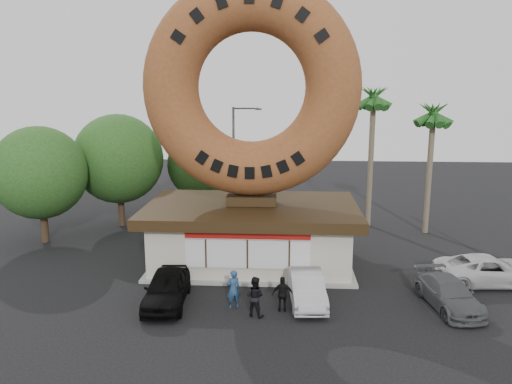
{
  "coord_description": "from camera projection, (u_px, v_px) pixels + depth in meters",
  "views": [
    {
      "loc": [
        1.78,
        -19.72,
        9.39
      ],
      "look_at": [
        0.35,
        4.0,
        4.37
      ],
      "focal_mm": 35.0,
      "sensor_mm": 36.0,
      "label": 1
    }
  ],
  "objects": [
    {
      "name": "car_grey",
      "position": [
        449.0,
        294.0,
        21.58
      ],
      "size": [
        2.37,
        4.5,
        1.24
      ],
      "primitive_type": "imported",
      "rotation": [
        0.0,
        0.0,
        0.15
      ],
      "color": "#505255",
      "rests_on": "ground"
    },
    {
      "name": "donut_shop",
      "position": [
        252.0,
        232.0,
        26.78
      ],
      "size": [
        11.2,
        7.2,
        3.8
      ],
      "color": "beige",
      "rests_on": "ground"
    },
    {
      "name": "street_lamp",
      "position": [
        236.0,
        156.0,
        36.12
      ],
      "size": [
        2.11,
        0.2,
        8.0
      ],
      "color": "#59595E",
      "rests_on": "ground"
    },
    {
      "name": "person_center",
      "position": [
        255.0,
        296.0,
        20.71
      ],
      "size": [
        1.01,
        0.9,
        1.72
      ],
      "primitive_type": "imported",
      "rotation": [
        0.0,
        0.0,
        2.79
      ],
      "color": "black",
      "rests_on": "ground"
    },
    {
      "name": "car_black",
      "position": [
        167.0,
        288.0,
        21.88
      ],
      "size": [
        2.0,
        4.44,
        1.48
      ],
      "primitive_type": "imported",
      "rotation": [
        0.0,
        0.0,
        0.06
      ],
      "color": "black",
      "rests_on": "ground"
    },
    {
      "name": "person_left",
      "position": [
        233.0,
        289.0,
        21.46
      ],
      "size": [
        0.74,
        0.62,
        1.71
      ],
      "primitive_type": "imported",
      "rotation": [
        0.0,
        0.0,
        3.55
      ],
      "color": "navy",
      "rests_on": "ground"
    },
    {
      "name": "tree_far",
      "position": [
        40.0,
        173.0,
        29.97
      ],
      "size": [
        5.6,
        5.6,
        7.14
      ],
      "color": "#473321",
      "rests_on": "ground"
    },
    {
      "name": "person_right",
      "position": [
        283.0,
        294.0,
        21.14
      ],
      "size": [
        0.92,
        0.4,
        1.55
      ],
      "primitive_type": "imported",
      "rotation": [
        0.0,
        0.0,
        3.16
      ],
      "color": "black",
      "rests_on": "ground"
    },
    {
      "name": "giant_donut",
      "position": [
        252.0,
        88.0,
        25.23
      ],
      "size": [
        11.09,
        2.83,
        11.09
      ],
      "primitive_type": "torus",
      "rotation": [
        1.57,
        0.0,
        0.0
      ],
      "color": "brown",
      "rests_on": "donut_shop"
    },
    {
      "name": "tree_mid",
      "position": [
        204.0,
        164.0,
        35.36
      ],
      "size": [
        5.2,
        5.2,
        6.63
      ],
      "color": "#473321",
      "rests_on": "ground"
    },
    {
      "name": "palm_far",
      "position": [
        433.0,
        118.0,
        31.32
      ],
      "size": [
        2.6,
        2.6,
        8.75
      ],
      "color": "#726651",
      "rests_on": "ground"
    },
    {
      "name": "ground",
      "position": [
        242.0,
        311.0,
        21.3
      ],
      "size": [
        90.0,
        90.0,
        0.0
      ],
      "primitive_type": "plane",
      "color": "black",
      "rests_on": "ground"
    },
    {
      "name": "car_silver",
      "position": [
        307.0,
        288.0,
        22.1
      ],
      "size": [
        1.75,
        4.2,
        1.35
      ],
      "primitive_type": "imported",
      "rotation": [
        0.0,
        0.0,
        0.08
      ],
      "color": "#B5B4BA",
      "rests_on": "ground"
    },
    {
      "name": "car_white",
      "position": [
        489.0,
        270.0,
        24.11
      ],
      "size": [
        5.23,
        2.72,
        1.41
      ],
      "primitive_type": "imported",
      "rotation": [
        0.0,
        0.0,
        1.65
      ],
      "color": "silver",
      "rests_on": "ground"
    },
    {
      "name": "palm_near",
      "position": [
        374.0,
        102.0,
        32.8
      ],
      "size": [
        2.6,
        2.6,
        9.75
      ],
      "color": "#726651",
      "rests_on": "ground"
    },
    {
      "name": "tree_west",
      "position": [
        118.0,
        159.0,
        33.6
      ],
      "size": [
        6.0,
        6.0,
        7.65
      ],
      "color": "#473321",
      "rests_on": "ground"
    }
  ]
}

